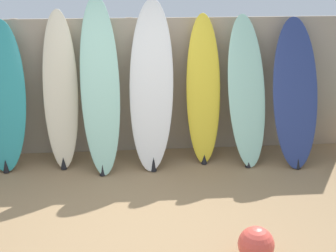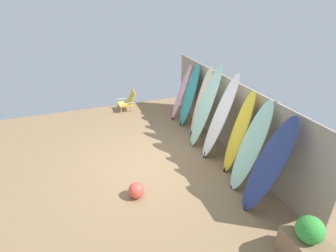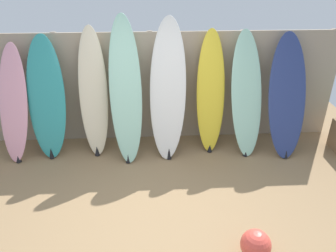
# 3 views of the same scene
# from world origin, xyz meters

# --- Properties ---
(ground) EXTENTS (7.68, 7.68, 0.00)m
(ground) POSITION_xyz_m (0.00, 0.00, 0.00)
(ground) COLOR #8E704C
(fence_back) EXTENTS (6.08, 0.11, 1.80)m
(fence_back) POSITION_xyz_m (-0.00, 2.01, 0.90)
(fence_back) COLOR gray
(fence_back) RESTS_ON ground
(surfboard_pink_0) EXTENTS (0.51, 0.69, 1.72)m
(surfboard_pink_0) POSITION_xyz_m (-2.05, 1.57, 0.85)
(surfboard_pink_0) COLOR pink
(surfboard_pink_0) RESTS_ON ground
(surfboard_teal_1) EXTENTS (0.56, 0.59, 1.83)m
(surfboard_teal_1) POSITION_xyz_m (-1.57, 1.62, 0.90)
(surfboard_teal_1) COLOR teal
(surfboard_teal_1) RESTS_ON ground
(surfboard_cream_2) EXTENTS (0.45, 0.58, 1.94)m
(surfboard_cream_2) POSITION_xyz_m (-0.87, 1.66, 0.96)
(surfboard_cream_2) COLOR beige
(surfboard_cream_2) RESTS_ON ground
(surfboard_seafoam_3) EXTENTS (0.53, 0.82, 2.11)m
(surfboard_seafoam_3) POSITION_xyz_m (-0.37, 1.53, 1.04)
(surfboard_seafoam_3) COLOR #9ED6BC
(surfboard_seafoam_3) RESTS_ON ground
(surfboard_white_4) EXTENTS (0.63, 0.81, 2.06)m
(surfboard_white_4) POSITION_xyz_m (0.25, 1.58, 1.02)
(surfboard_white_4) COLOR white
(surfboard_white_4) RESTS_ON ground
(surfboard_yellow_5) EXTENTS (0.45, 0.55, 1.88)m
(surfboard_yellow_5) POSITION_xyz_m (0.92, 1.65, 0.93)
(surfboard_yellow_5) COLOR yellow
(surfboard_yellow_5) RESTS_ON ground
(surfboard_seafoam_6) EXTENTS (0.54, 0.74, 1.86)m
(surfboard_seafoam_6) POSITION_xyz_m (1.46, 1.57, 0.92)
(surfboard_seafoam_6) COLOR #9ED6BC
(surfboard_seafoam_6) RESTS_ON ground
(surfboard_navy_7) EXTENTS (0.61, 0.80, 1.83)m
(surfboard_navy_7) POSITION_xyz_m (2.07, 1.51, 0.90)
(surfboard_navy_7) COLOR navy
(surfboard_navy_7) RESTS_ON ground
(beach_chair) EXTENTS (0.50, 0.57, 0.64)m
(beach_chair) POSITION_xyz_m (-3.29, 0.15, 0.32)
(beach_chair) COLOR silver
(beach_chair) RESTS_ON ground
(planter_box) EXTENTS (0.61, 0.48, 0.84)m
(planter_box) POSITION_xyz_m (3.23, 1.34, 0.36)
(planter_box) COLOR #846647
(planter_box) RESTS_ON ground
(beach_ball) EXTENTS (0.32, 0.32, 0.32)m
(beach_ball) POSITION_xyz_m (1.04, -0.63, 0.16)
(beach_ball) COLOR #E54C3F
(beach_ball) RESTS_ON ground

